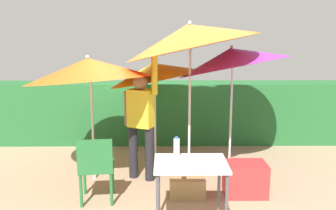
% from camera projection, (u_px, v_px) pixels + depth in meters
% --- Properties ---
extents(ground_plane, '(24.00, 24.00, 0.00)m').
position_uv_depth(ground_plane, '(168.00, 179.00, 5.29)').
color(ground_plane, '#9E8466').
extents(hedge_row, '(8.00, 0.70, 1.23)m').
position_uv_depth(hedge_row, '(167.00, 112.00, 7.13)').
color(hedge_row, '#23602D').
rests_on(hedge_row, ground_plane).
extents(umbrella_rainbow, '(1.85, 1.81, 2.24)m').
position_uv_depth(umbrella_rainbow, '(232.00, 58.00, 5.48)').
color(umbrella_rainbow, silver).
rests_on(umbrella_rainbow, ground_plane).
extents(umbrella_orange, '(1.87, 1.86, 1.99)m').
position_uv_depth(umbrella_orange, '(89.00, 69.00, 5.00)').
color(umbrella_orange, silver).
rests_on(umbrella_orange, ground_plane).
extents(umbrella_yellow, '(2.01, 1.97, 2.57)m').
position_uv_depth(umbrella_yellow, '(190.00, 36.00, 4.93)').
color(umbrella_yellow, silver).
rests_on(umbrella_yellow, ground_plane).
extents(umbrella_navy, '(1.59, 1.56, 1.91)m').
position_uv_depth(umbrella_navy, '(154.00, 71.00, 5.81)').
color(umbrella_navy, silver).
rests_on(umbrella_navy, ground_plane).
extents(person_vendor, '(0.54, 0.35, 1.88)m').
position_uv_depth(person_vendor, '(141.00, 119.00, 5.16)').
color(person_vendor, black).
rests_on(person_vendor, ground_plane).
extents(chair_plastic, '(0.48, 0.48, 0.89)m').
position_uv_depth(chair_plastic, '(96.00, 165.00, 4.47)').
color(chair_plastic, '#236633').
rests_on(chair_plastic, ground_plane).
extents(cooler_box, '(0.57, 0.41, 0.45)m').
position_uv_depth(cooler_box, '(245.00, 179.00, 4.75)').
color(cooler_box, red).
rests_on(cooler_box, ground_plane).
extents(crate_cardboard, '(0.47, 0.35, 0.28)m').
position_uv_depth(crate_cardboard, '(187.00, 186.00, 4.71)').
color(crate_cardboard, '#9E7A4C').
rests_on(crate_cardboard, ground_plane).
extents(folding_table, '(0.80, 0.60, 0.79)m').
position_uv_depth(folding_table, '(191.00, 171.00, 3.82)').
color(folding_table, '#4C4C51').
rests_on(folding_table, ground_plane).
extents(bottle_water, '(0.07, 0.07, 0.24)m').
position_uv_depth(bottle_water, '(177.00, 148.00, 3.94)').
color(bottle_water, silver).
rests_on(bottle_water, folding_table).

